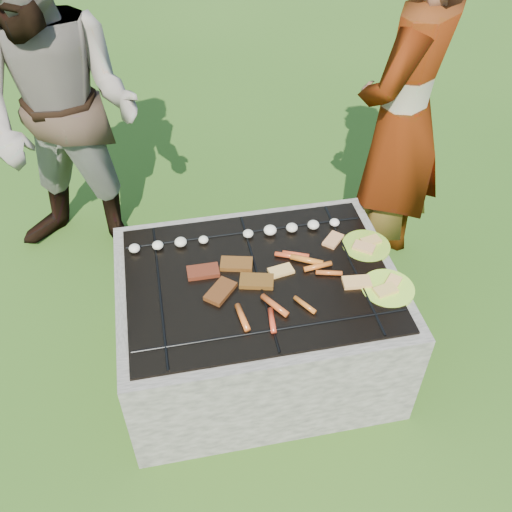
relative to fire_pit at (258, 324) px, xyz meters
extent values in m
plane|color=#1D4310|center=(0.00, 0.00, -0.28)|extent=(60.00, 60.00, 0.00)
cube|color=#A79F94|center=(0.00, 0.41, 0.02)|extent=(1.30, 0.18, 0.60)
cube|color=#A0978E|center=(0.00, -0.41, 0.02)|extent=(1.30, 0.18, 0.60)
cube|color=gray|center=(-0.56, 0.00, 0.02)|extent=(0.18, 0.64, 0.60)
cube|color=#9C948A|center=(0.56, 0.00, 0.02)|extent=(0.18, 0.64, 0.60)
cube|color=black|center=(0.00, 0.00, -0.04)|extent=(0.94, 0.64, 0.48)
sphere|color=#FF5914|center=(0.00, 0.00, 0.18)|extent=(0.10, 0.10, 0.10)
cube|color=black|center=(0.00, 0.00, 0.32)|extent=(1.20, 0.90, 0.01)
cylinder|color=black|center=(-0.45, 0.00, 0.33)|extent=(0.01, 0.88, 0.01)
cylinder|color=black|center=(0.00, 0.00, 0.33)|extent=(0.01, 0.88, 0.01)
cylinder|color=black|center=(0.45, 0.00, 0.33)|extent=(0.01, 0.88, 0.01)
cylinder|color=black|center=(0.00, -0.32, 0.33)|extent=(1.18, 0.01, 0.01)
cylinder|color=black|center=(0.00, 0.32, 0.33)|extent=(1.18, 0.01, 0.01)
ellipsoid|color=beige|center=(-0.55, 0.29, 0.35)|extent=(0.05, 0.05, 0.04)
ellipsoid|color=beige|center=(-0.44, 0.29, 0.35)|extent=(0.05, 0.05, 0.04)
ellipsoid|color=beige|center=(-0.32, 0.29, 0.35)|extent=(0.06, 0.06, 0.04)
ellipsoid|color=beige|center=(-0.21, 0.29, 0.35)|extent=(0.05, 0.05, 0.03)
ellipsoid|color=beige|center=(0.01, 0.29, 0.35)|extent=(0.05, 0.05, 0.04)
ellipsoid|color=white|center=(0.12, 0.29, 0.35)|extent=(0.06, 0.06, 0.04)
ellipsoid|color=beige|center=(0.23, 0.29, 0.35)|extent=(0.06, 0.06, 0.04)
ellipsoid|color=beige|center=(0.34, 0.29, 0.35)|extent=(0.06, 0.06, 0.04)
ellipsoid|color=silver|center=(0.45, 0.29, 0.35)|extent=(0.05, 0.05, 0.04)
cube|color=maroon|center=(-0.24, 0.08, 0.34)|extent=(0.15, 0.08, 0.02)
cube|color=#92521A|center=(-0.08, 0.10, 0.34)|extent=(0.17, 0.12, 0.02)
cube|color=brown|center=(-0.18, -0.06, 0.34)|extent=(0.16, 0.17, 0.02)
cube|color=#92551A|center=(-0.01, -0.03, 0.34)|extent=(0.17, 0.12, 0.02)
cylinder|color=#E64126|center=(0.20, 0.10, 0.34)|extent=(0.13, 0.07, 0.02)
cylinder|color=orange|center=(0.24, 0.05, 0.34)|extent=(0.15, 0.10, 0.03)
cylinder|color=orange|center=(0.28, 0.00, 0.34)|extent=(0.14, 0.04, 0.03)
cylinder|color=orange|center=(0.32, -0.05, 0.34)|extent=(0.12, 0.05, 0.02)
cylinder|color=#E55525|center=(0.03, -0.20, 0.34)|extent=(0.11, 0.14, 0.03)
cylinder|color=orange|center=(0.16, -0.22, 0.34)|extent=(0.08, 0.11, 0.02)
cylinder|color=#DC5324|center=(-0.12, -0.24, 0.34)|extent=(0.05, 0.15, 0.03)
cylinder|color=#E74C26|center=(0.00, -0.28, 0.34)|extent=(0.04, 0.13, 0.02)
cylinder|color=#E64126|center=(0.17, 0.10, 0.34)|extent=(0.13, 0.07, 0.02)
cube|color=tan|center=(0.11, 0.01, 0.34)|extent=(0.12, 0.08, 0.01)
cube|color=tan|center=(0.43, -0.13, 0.34)|extent=(0.13, 0.09, 0.02)
cube|color=tan|center=(0.41, 0.17, 0.34)|extent=(0.13, 0.13, 0.02)
cylinder|color=yellow|center=(0.56, 0.11, 0.33)|extent=(0.26, 0.26, 0.01)
cube|color=#F2DE7C|center=(0.54, 0.09, 0.34)|extent=(0.12, 0.11, 0.02)
cube|color=tan|center=(0.59, 0.13, 0.34)|extent=(0.10, 0.08, 0.02)
cylinder|color=#F4FB3C|center=(0.56, -0.18, 0.33)|extent=(0.26, 0.26, 0.02)
cube|color=tan|center=(0.54, -0.20, 0.34)|extent=(0.11, 0.08, 0.02)
cube|color=#EAD377|center=(0.59, -0.16, 0.34)|extent=(0.10, 0.11, 0.02)
imported|color=gray|center=(0.88, 0.60, 0.70)|extent=(0.84, 0.84, 1.97)
imported|color=gray|center=(-0.85, 1.06, 0.67)|extent=(1.14, 1.03, 1.91)
camera|label=1|loc=(-0.37, -1.81, 2.19)|focal=40.00mm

